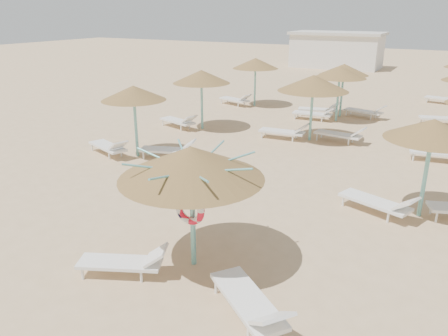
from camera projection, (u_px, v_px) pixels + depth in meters
The scene contains 6 objects.
ground at pixel (186, 250), 10.00m from camera, with size 120.00×120.00×0.00m, color tan.
main_palapa at pixel (191, 163), 8.67m from camera, with size 2.96×2.96×2.65m.
lounger_main_a at pixel (126, 262), 8.94m from camera, with size 1.90×1.25×0.67m.
lounger_main_b at pixel (251, 303), 7.61m from camera, with size 2.05×1.78×0.76m.
palapa_field at pixel (384, 84), 17.95m from camera, with size 19.24×19.48×2.72m.
service_hut at pixel (337, 50), 41.02m from camera, with size 8.40×4.40×3.25m.
Camera 1 is at (4.97, -7.27, 5.18)m, focal length 35.00 mm.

